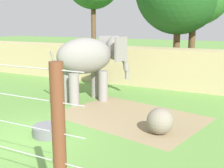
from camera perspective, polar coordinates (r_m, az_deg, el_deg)
name	(u,v)px	position (r m, az deg, el deg)	size (l,w,h in m)	color
ground_plane	(22,139)	(10.28, -17.32, -10.40)	(120.00, 120.00, 0.00)	#609342
dirt_patch	(130,116)	(12.10, 3.68, -6.42)	(5.76, 4.05, 0.01)	#937F5B
embankment_wall	(138,66)	(18.41, 5.27, 3.63)	(36.00, 1.80, 2.33)	tan
elephant	(91,58)	(14.23, -4.19, 5.07)	(3.16, 3.86, 3.19)	gray
enrichment_ball	(160,121)	(10.25, 9.50, -7.24)	(0.94, 0.94, 0.94)	gray
water_tub	(49,130)	(10.32, -12.45, -8.93)	(1.10, 1.10, 0.35)	slate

